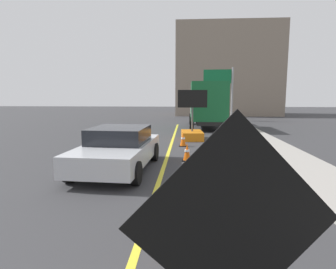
# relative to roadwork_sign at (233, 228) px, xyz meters

# --- Properties ---
(lane_center_stripe) EXTENTS (0.14, 36.00, 0.01)m
(lane_center_stripe) POSITION_rel_roadwork_sign_xyz_m (-1.12, 3.27, -1.47)
(lane_center_stripe) COLOR yellow
(lane_center_stripe) RESTS_ON ground
(roadwork_sign) EXTENTS (1.61, 0.32, 2.33)m
(roadwork_sign) POSITION_rel_roadwork_sign_xyz_m (0.00, 0.00, 0.00)
(roadwork_sign) COLOR #593819
(roadwork_sign) RESTS_ON ground
(arrow_board_trailer) EXTENTS (1.60, 1.88, 2.70)m
(arrow_board_trailer) POSITION_rel_roadwork_sign_xyz_m (-0.06, 13.44, -0.99)
(arrow_board_trailer) COLOR orange
(arrow_board_trailer) RESTS_ON ground
(box_truck) EXTENTS (2.61, 6.62, 3.31)m
(box_truck) POSITION_rel_roadwork_sign_xyz_m (1.14, 19.22, 0.33)
(box_truck) COLOR black
(box_truck) RESTS_ON ground
(pickup_car) EXTENTS (2.32, 4.52, 1.38)m
(pickup_car) POSITION_rel_roadwork_sign_xyz_m (-2.57, 6.92, -0.77)
(pickup_car) COLOR silver
(pickup_car) RESTS_ON ground
(highway_guide_sign) EXTENTS (2.79, 0.28, 5.00)m
(highway_guide_sign) POSITION_rel_roadwork_sign_xyz_m (3.08, 25.19, 1.95)
(highway_guide_sign) COLOR gray
(highway_guide_sign) RESTS_ON ground
(far_building_block) EXTENTS (12.33, 7.04, 10.68)m
(far_building_block) POSITION_rel_roadwork_sign_xyz_m (4.45, 33.96, 3.87)
(far_building_block) COLOR gray
(far_building_block) RESTS_ON ground
(traffic_cone_near_sign) EXTENTS (0.36, 0.36, 0.73)m
(traffic_cone_near_sign) POSITION_rel_roadwork_sign_xyz_m (-0.48, 1.94, -1.11)
(traffic_cone_near_sign) COLOR black
(traffic_cone_near_sign) RESTS_ON ground
(traffic_cone_mid_lane) EXTENTS (0.36, 0.36, 0.66)m
(traffic_cone_mid_lane) POSITION_rel_roadwork_sign_xyz_m (-0.28, 5.04, -1.14)
(traffic_cone_mid_lane) COLOR black
(traffic_cone_mid_lane) RESTS_ON ground
(traffic_cone_far_lane) EXTENTS (0.36, 0.36, 0.67)m
(traffic_cone_far_lane) POSITION_rel_roadwork_sign_xyz_m (-0.33, 8.31, -1.14)
(traffic_cone_far_lane) COLOR black
(traffic_cone_far_lane) RESTS_ON ground
(traffic_cone_curbside) EXTENTS (0.36, 0.36, 0.68)m
(traffic_cone_curbside) POSITION_rel_roadwork_sign_xyz_m (-0.53, 11.30, -1.14)
(traffic_cone_curbside) COLOR black
(traffic_cone_curbside) RESTS_ON ground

